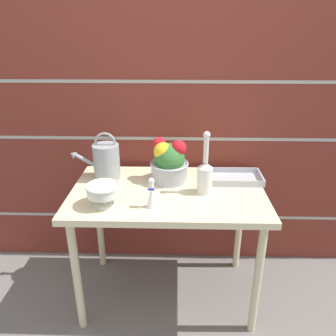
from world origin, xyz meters
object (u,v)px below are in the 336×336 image
object	(u,v)px
flower_planter	(169,162)
figurine_vase	(152,195)
crystal_pedestal_bowl	(103,191)
watering_can	(106,161)
glass_decanter	(205,174)
wire_tray	(234,178)

from	to	relation	value
flower_planter	figurine_vase	bearing A→B (deg)	-103.88
crystal_pedestal_bowl	watering_can	bearing A→B (deg)	98.91
watering_can	glass_decanter	world-z (taller)	glass_decanter
wire_tray	watering_can	bearing A→B (deg)	179.21
crystal_pedestal_bowl	flower_planter	size ratio (longest dim) A/B	0.68
flower_planter	wire_tray	size ratio (longest dim) A/B	0.80
watering_can	flower_planter	xyz separation A→B (m)	(0.38, -0.03, 0.01)
crystal_pedestal_bowl	wire_tray	distance (m)	0.78
watering_can	wire_tray	distance (m)	0.77
watering_can	glass_decanter	bearing A→B (deg)	-16.97
wire_tray	figurine_vase	bearing A→B (deg)	-144.40
flower_planter	glass_decanter	size ratio (longest dim) A/B	0.74
crystal_pedestal_bowl	wire_tray	bearing A→B (deg)	24.21
watering_can	crystal_pedestal_bowl	size ratio (longest dim) A/B	1.71
flower_planter	wire_tray	distance (m)	0.40
flower_planter	watering_can	bearing A→B (deg)	175.81
figurine_vase	glass_decanter	bearing A→B (deg)	31.49
figurine_vase	flower_planter	bearing A→B (deg)	76.12
glass_decanter	figurine_vase	bearing A→B (deg)	-148.51
watering_can	crystal_pedestal_bowl	xyz separation A→B (m)	(0.05, -0.33, -0.03)
flower_planter	glass_decanter	bearing A→B (deg)	-36.61
crystal_pedestal_bowl	glass_decanter	world-z (taller)	glass_decanter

